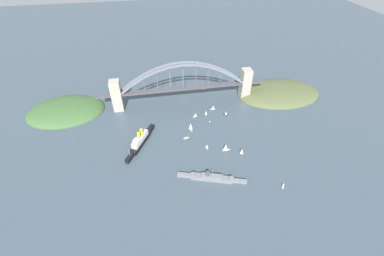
# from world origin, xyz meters

# --- Properties ---
(ground_plane) EXTENTS (1400.00, 1400.00, 0.00)m
(ground_plane) POSITION_xyz_m (0.00, 0.00, 0.00)
(ground_plane) COLOR #3D4C56
(harbor_arch_bridge) EXTENTS (273.19, 16.88, 71.30)m
(harbor_arch_bridge) POSITION_xyz_m (0.00, -0.00, 27.98)
(harbor_arch_bridge) COLOR #ADA38E
(harbor_arch_bridge) RESTS_ON ground
(headland_west_shore) EXTENTS (145.90, 96.96, 25.01)m
(headland_west_shore) POSITION_xyz_m (-169.81, 1.09, 0.00)
(headland_west_shore) COLOR #515B38
(headland_west_shore) RESTS_ON ground
(headland_east_shore) EXTENTS (119.99, 90.94, 25.75)m
(headland_east_shore) POSITION_xyz_m (186.84, -9.39, 0.00)
(headland_east_shore) COLOR #3D6033
(headland_east_shore) RESTS_ON ground
(ocean_liner) EXTENTS (41.73, 70.21, 21.52)m
(ocean_liner) POSITION_xyz_m (73.26, 90.24, 6.11)
(ocean_liner) COLOR black
(ocean_liner) RESTS_ON ground
(naval_cruiser) EXTENTS (79.45, 29.92, 16.83)m
(naval_cruiser) POSITION_xyz_m (-6.62, 167.48, 3.02)
(naval_cruiser) COLOR slate
(naval_cruiser) RESTS_ON ground
(seaplane_taxiing_near_bridge) EXTENTS (10.51, 9.66, 4.98)m
(seaplane_taxiing_near_bridge) POSITION_xyz_m (-39.26, -31.48, 2.15)
(seaplane_taxiing_near_bridge) COLOR #B7B7B2
(seaplane_taxiing_near_bridge) RESTS_ON ground
(small_boat_0) EXTENTS (5.72, 5.35, 7.46)m
(small_boat_0) POSITION_xyz_m (-59.67, 46.78, 3.50)
(small_boat_0) COLOR black
(small_boat_0) RESTS_ON ground
(small_boat_1) EXTENTS (10.87, 6.28, 12.55)m
(small_boat_1) POSITION_xyz_m (-36.92, 123.11, 5.77)
(small_boat_1) COLOR silver
(small_boat_1) RESTS_ON ground
(small_boat_2) EXTENTS (4.70, 7.18, 7.04)m
(small_boat_2) POSITION_xyz_m (-29.52, 39.70, 3.28)
(small_boat_2) COLOR silver
(small_boat_2) RESTS_ON ground
(small_boat_3) EXTENTS (6.71, 10.77, 12.13)m
(small_boat_3) POSITION_xyz_m (0.62, 71.02, 5.63)
(small_boat_3) COLOR gold
(small_boat_3) RESTS_ON ground
(small_boat_4) EXTENTS (6.45, 4.32, 7.31)m
(small_boat_4) POSITION_xyz_m (-11.86, 42.68, 3.44)
(small_boat_4) COLOR silver
(small_boat_4) RESTS_ON ground
(small_boat_5) EXTENTS (3.90, 9.01, 1.84)m
(small_boat_5) POSITION_xyz_m (-30.61, 61.37, 0.67)
(small_boat_5) COLOR #234C8C
(small_boat_5) RESTS_ON ground
(small_boat_6) EXTENTS (7.60, 7.69, 10.00)m
(small_boat_6) POSITION_xyz_m (-55.91, 133.52, 4.61)
(small_boat_6) COLOR brown
(small_boat_6) RESTS_ON ground
(small_boat_7) EXTENTS (4.31, 6.93, 6.80)m
(small_boat_7) POSITION_xyz_m (-13.77, 114.50, 3.17)
(small_boat_7) COLOR silver
(small_boat_7) RESTS_ON ground
(small_boat_8) EXTENTS (8.66, 5.29, 8.32)m
(small_boat_8) POSITION_xyz_m (-43.76, 28.73, 3.95)
(small_boat_8) COLOR gold
(small_boat_8) RESTS_ON ground
(small_boat_9) EXTENTS (7.96, 2.81, 2.21)m
(small_boat_9) POSITION_xyz_m (10.52, 89.94, 0.78)
(small_boat_9) COLOR silver
(small_boat_9) RESTS_ON ground
(small_boat_10) EXTENTS (5.14, 6.78, 2.32)m
(small_boat_10) POSITION_xyz_m (-86.18, 192.78, 0.81)
(small_boat_10) COLOR silver
(small_boat_10) RESTS_ON ground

